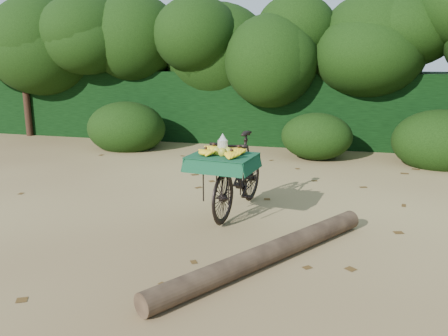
# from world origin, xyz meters

# --- Properties ---
(ground) EXTENTS (80.00, 80.00, 0.00)m
(ground) POSITION_xyz_m (0.00, 0.00, 0.00)
(ground) COLOR tan
(ground) RESTS_ON ground
(vendor_bicycle) EXTENTS (0.90, 1.96, 1.15)m
(vendor_bicycle) POSITION_xyz_m (0.68, 0.40, 0.58)
(vendor_bicycle) COLOR black
(vendor_bicycle) RESTS_ON ground
(fallen_log) EXTENTS (1.93, 2.87, 0.23)m
(fallen_log) POSITION_xyz_m (1.41, -1.22, 0.12)
(fallen_log) COLOR brown
(fallen_log) RESTS_ON ground
(hedge_backdrop) EXTENTS (26.00, 1.80, 1.80)m
(hedge_backdrop) POSITION_xyz_m (0.00, 6.30, 0.90)
(hedge_backdrop) COLOR black
(hedge_backdrop) RESTS_ON ground
(tree_row) EXTENTS (14.50, 2.00, 4.00)m
(tree_row) POSITION_xyz_m (-0.65, 5.50, 2.00)
(tree_row) COLOR black
(tree_row) RESTS_ON ground
(bush_clumps) EXTENTS (8.80, 1.70, 0.90)m
(bush_clumps) POSITION_xyz_m (0.50, 4.30, 0.45)
(bush_clumps) COLOR black
(bush_clumps) RESTS_ON ground
(leaf_litter) EXTENTS (7.00, 7.30, 0.01)m
(leaf_litter) POSITION_xyz_m (0.00, 0.65, 0.01)
(leaf_litter) COLOR #483013
(leaf_litter) RESTS_ON ground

